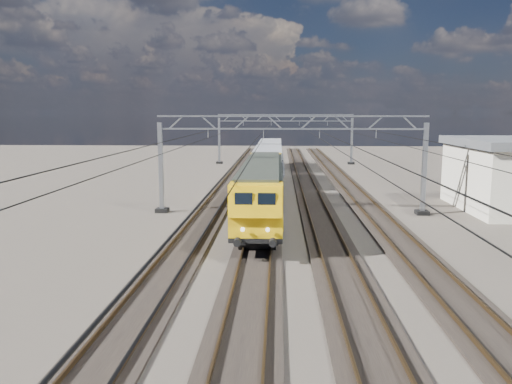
{
  "coord_description": "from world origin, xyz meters",
  "views": [
    {
      "loc": [
        -0.9,
        -31.9,
        7.26
      ],
      "look_at": [
        -2.3,
        -1.25,
        2.4
      ],
      "focal_mm": 35.0,
      "sensor_mm": 36.0,
      "label": 1
    }
  ],
  "objects_px": {
    "hopper_wagon_lead": "(268,163)",
    "catenary_gantry_far": "(285,137)",
    "locomotive": "(262,187)",
    "hopper_wagon_mid": "(270,152)",
    "catenary_gantry_mid": "(291,160)"
  },
  "relations": [
    {
      "from": "locomotive",
      "to": "hopper_wagon_lead",
      "type": "distance_m",
      "value": 17.7
    },
    {
      "from": "hopper_wagon_lead",
      "to": "catenary_gantry_far",
      "type": "bearing_deg",
      "value": 84.49
    },
    {
      "from": "locomotive",
      "to": "hopper_wagon_mid",
      "type": "distance_m",
      "value": 31.9
    },
    {
      "from": "catenary_gantry_mid",
      "to": "hopper_wagon_lead",
      "type": "height_order",
      "value": "catenary_gantry_mid"
    },
    {
      "from": "locomotive",
      "to": "hopper_wagon_lead",
      "type": "xyz_separation_m",
      "value": [
        -0.0,
        17.7,
        -0.09
      ]
    },
    {
      "from": "catenary_gantry_mid",
      "to": "locomotive",
      "type": "height_order",
      "value": "catenary_gantry_mid"
    },
    {
      "from": "hopper_wagon_lead",
      "to": "catenary_gantry_mid",
      "type": "bearing_deg",
      "value": -82.53
    },
    {
      "from": "catenary_gantry_far",
      "to": "hopper_wagon_lead",
      "type": "xyz_separation_m",
      "value": [
        -2.0,
        -20.75,
        -1.67
      ]
    },
    {
      "from": "catenary_gantry_far",
      "to": "hopper_wagon_mid",
      "type": "bearing_deg",
      "value": -106.98
    },
    {
      "from": "catenary_gantry_far",
      "to": "locomotive",
      "type": "bearing_deg",
      "value": -92.98
    },
    {
      "from": "catenary_gantry_mid",
      "to": "locomotive",
      "type": "distance_m",
      "value": 3.53
    },
    {
      "from": "locomotive",
      "to": "hopper_wagon_lead",
      "type": "relative_size",
      "value": 1.62
    },
    {
      "from": "catenary_gantry_mid",
      "to": "hopper_wagon_lead",
      "type": "distance_m",
      "value": 15.47
    },
    {
      "from": "catenary_gantry_far",
      "to": "locomotive",
      "type": "relative_size",
      "value": 0.94
    },
    {
      "from": "catenary_gantry_far",
      "to": "locomotive",
      "type": "xyz_separation_m",
      "value": [
        -2.0,
        -38.45,
        -1.58
      ]
    }
  ]
}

